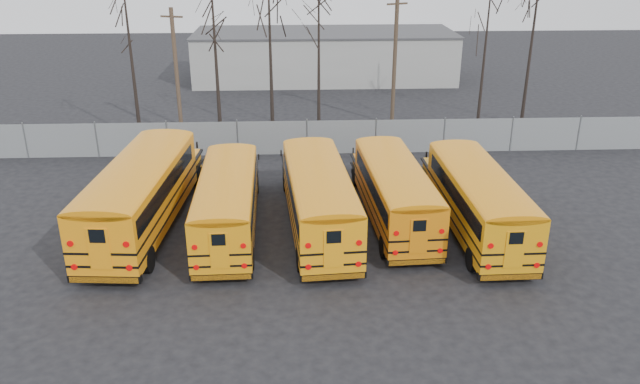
{
  "coord_description": "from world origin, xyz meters",
  "views": [
    {
      "loc": [
        -0.77,
        -22.45,
        11.97
      ],
      "look_at": [
        0.33,
        2.35,
        1.6
      ],
      "focal_mm": 35.0,
      "sensor_mm": 36.0,
      "label": 1
    }
  ],
  "objects_px": {
    "bus_e": "(477,195)",
    "utility_pole_left": "(177,73)",
    "bus_c": "(318,194)",
    "bus_a": "(142,189)",
    "utility_pole_right": "(395,60)",
    "bus_b": "(228,198)",
    "bus_d": "(394,188)"
  },
  "relations": [
    {
      "from": "bus_d",
      "to": "utility_pole_left",
      "type": "xyz_separation_m",
      "value": [
        -11.4,
        12.96,
        2.43
      ]
    },
    {
      "from": "bus_d",
      "to": "utility_pole_left",
      "type": "relative_size",
      "value": 1.28
    },
    {
      "from": "bus_d",
      "to": "bus_e",
      "type": "relative_size",
      "value": 0.97
    },
    {
      "from": "bus_e",
      "to": "utility_pole_left",
      "type": "distance_m",
      "value": 20.53
    },
    {
      "from": "bus_b",
      "to": "bus_c",
      "type": "height_order",
      "value": "bus_c"
    },
    {
      "from": "bus_a",
      "to": "bus_c",
      "type": "relative_size",
      "value": 1.08
    },
    {
      "from": "bus_a",
      "to": "utility_pole_right",
      "type": "height_order",
      "value": "utility_pole_right"
    },
    {
      "from": "utility_pole_right",
      "to": "bus_d",
      "type": "bearing_deg",
      "value": -122.89
    },
    {
      "from": "bus_a",
      "to": "bus_d",
      "type": "height_order",
      "value": "bus_a"
    },
    {
      "from": "bus_a",
      "to": "bus_e",
      "type": "xyz_separation_m",
      "value": [
        14.21,
        -0.86,
        -0.19
      ]
    },
    {
      "from": "bus_d",
      "to": "bus_e",
      "type": "distance_m",
      "value": 3.53
    },
    {
      "from": "bus_b",
      "to": "bus_e",
      "type": "xyz_separation_m",
      "value": [
        10.53,
        -0.31,
        0.06
      ]
    },
    {
      "from": "utility_pole_left",
      "to": "utility_pole_right",
      "type": "bearing_deg",
      "value": 26.53
    },
    {
      "from": "bus_a",
      "to": "bus_d",
      "type": "bearing_deg",
      "value": 5.67
    },
    {
      "from": "bus_c",
      "to": "bus_e",
      "type": "xyz_separation_m",
      "value": [
        6.7,
        -0.37,
        -0.04
      ]
    },
    {
      "from": "bus_a",
      "to": "bus_d",
      "type": "xyz_separation_m",
      "value": [
        10.87,
        0.26,
        -0.24
      ]
    },
    {
      "from": "bus_e",
      "to": "utility_pole_left",
      "type": "bearing_deg",
      "value": 135.32
    },
    {
      "from": "utility_pole_left",
      "to": "utility_pole_right",
      "type": "xyz_separation_m",
      "value": [
        13.65,
        2.21,
        0.24
      ]
    },
    {
      "from": "bus_c",
      "to": "utility_pole_left",
      "type": "bearing_deg",
      "value": 116.12
    },
    {
      "from": "bus_e",
      "to": "utility_pole_right",
      "type": "height_order",
      "value": "utility_pole_right"
    },
    {
      "from": "bus_d",
      "to": "bus_e",
      "type": "bearing_deg",
      "value": -21.65
    },
    {
      "from": "bus_a",
      "to": "bus_c",
      "type": "height_order",
      "value": "bus_a"
    },
    {
      "from": "bus_a",
      "to": "utility_pole_right",
      "type": "relative_size",
      "value": 1.39
    },
    {
      "from": "bus_c",
      "to": "bus_e",
      "type": "height_order",
      "value": "bus_c"
    },
    {
      "from": "bus_b",
      "to": "bus_e",
      "type": "relative_size",
      "value": 0.97
    },
    {
      "from": "bus_c",
      "to": "bus_d",
      "type": "bearing_deg",
      "value": 8.34
    },
    {
      "from": "bus_b",
      "to": "utility_pole_left",
      "type": "distance_m",
      "value": 14.61
    },
    {
      "from": "bus_a",
      "to": "utility_pole_left",
      "type": "distance_m",
      "value": 13.41
    },
    {
      "from": "utility_pole_left",
      "to": "bus_a",
      "type": "bearing_deg",
      "value": -70.35
    },
    {
      "from": "bus_a",
      "to": "bus_c",
      "type": "bearing_deg",
      "value": 0.55
    },
    {
      "from": "bus_c",
      "to": "utility_pole_right",
      "type": "bearing_deg",
      "value": 66.32
    },
    {
      "from": "bus_e",
      "to": "utility_pole_left",
      "type": "xyz_separation_m",
      "value": [
        -14.75,
        14.09,
        2.37
      ]
    }
  ]
}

